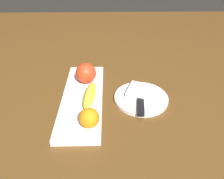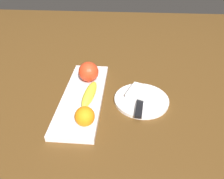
# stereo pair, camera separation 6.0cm
# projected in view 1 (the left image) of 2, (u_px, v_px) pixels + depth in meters

# --- Properties ---
(ground_plane) EXTENTS (2.40, 2.40, 0.00)m
(ground_plane) POSITION_uv_depth(u_px,v_px,m) (85.00, 100.00, 0.79)
(ground_plane) COLOR #563716
(fruit_tray) EXTENTS (0.43, 0.15, 0.02)m
(fruit_tray) POSITION_uv_depth(u_px,v_px,m) (83.00, 99.00, 0.78)
(fruit_tray) COLOR white
(fruit_tray) RESTS_ON ground_plane
(apple) EXTENTS (0.08, 0.08, 0.08)m
(apple) POSITION_uv_depth(u_px,v_px,m) (85.00, 73.00, 0.83)
(apple) COLOR red
(apple) RESTS_ON fruit_tray
(banana) EXTENTS (0.16, 0.05, 0.04)m
(banana) POSITION_uv_depth(u_px,v_px,m) (90.00, 95.00, 0.75)
(banana) COLOR yellow
(banana) RESTS_ON fruit_tray
(orange_near_apple) EXTENTS (0.06, 0.06, 0.06)m
(orange_near_apple) POSITION_uv_depth(u_px,v_px,m) (89.00, 118.00, 0.63)
(orange_near_apple) COLOR orange
(orange_near_apple) RESTS_ON fruit_tray
(dinner_plate) EXTENTS (0.20, 0.20, 0.01)m
(dinner_plate) POSITION_uv_depth(u_px,v_px,m) (141.00, 99.00, 0.78)
(dinner_plate) COLOR white
(dinner_plate) RESTS_ON ground_plane
(folded_napkin) EXTENTS (0.12, 0.12, 0.02)m
(folded_napkin) POSITION_uv_depth(u_px,v_px,m) (141.00, 91.00, 0.79)
(folded_napkin) COLOR white
(folded_napkin) RESTS_ON dinner_plate
(knife) EXTENTS (0.18, 0.04, 0.01)m
(knife) POSITION_uv_depth(u_px,v_px,m) (141.00, 104.00, 0.74)
(knife) COLOR silver
(knife) RESTS_ON dinner_plate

